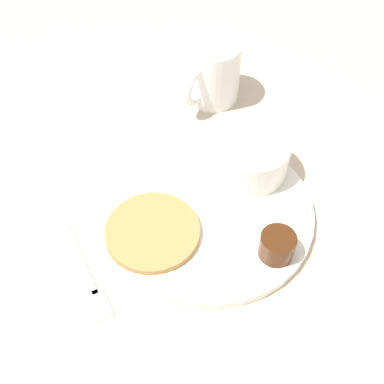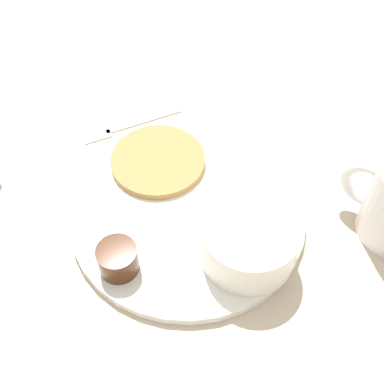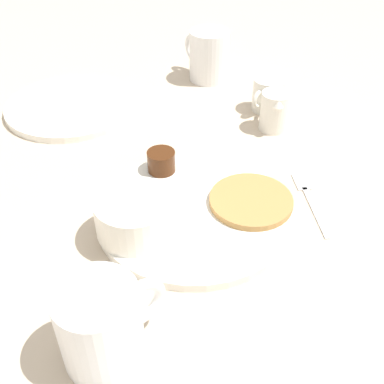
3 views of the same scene
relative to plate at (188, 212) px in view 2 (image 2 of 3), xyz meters
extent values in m
plane|color=#C6B299|center=(0.00, 0.00, -0.01)|extent=(4.00, 4.00, 0.00)
cylinder|color=white|center=(0.00, 0.00, 0.00)|extent=(0.26, 0.26, 0.01)
cylinder|color=#B78447|center=(-0.03, -0.07, 0.01)|extent=(0.11, 0.11, 0.01)
cylinder|color=white|center=(0.00, 0.09, 0.03)|extent=(0.10, 0.10, 0.05)
cylinder|color=white|center=(0.00, 0.09, 0.05)|extent=(0.08, 0.08, 0.01)
cylinder|color=#47230F|center=(0.10, 0.00, 0.02)|extent=(0.04, 0.04, 0.03)
cylinder|color=white|center=(0.02, 0.10, 0.02)|extent=(0.05, 0.05, 0.03)
sphere|color=white|center=(0.02, 0.10, 0.04)|extent=(0.03, 0.03, 0.03)
torus|color=white|center=(-0.14, 0.14, 0.04)|extent=(0.02, 0.06, 0.06)
cube|color=silver|center=(-0.07, -0.15, 0.00)|extent=(0.10, 0.05, 0.00)
cube|color=silver|center=(-0.01, -0.17, 0.00)|extent=(0.04, 0.03, 0.00)
camera|label=1|loc=(0.22, -0.29, 0.49)|focal=45.00mm
camera|label=2|loc=(0.23, 0.22, 0.44)|focal=45.00mm
camera|label=3|loc=(-0.43, 0.23, 0.43)|focal=45.00mm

